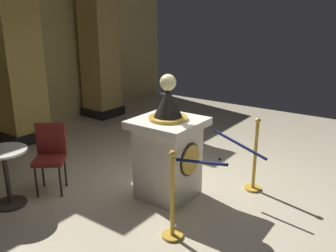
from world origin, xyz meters
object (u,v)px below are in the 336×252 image
Objects in this scene: stanchion_far at (254,165)px; cafe_chair_red at (50,152)px; pedestal_clock at (168,151)px; cafe_table at (6,170)px; stanchion_near at (172,208)px.

stanchion_far reaches higher than cafe_chair_red.
cafe_table is at bearing 132.45° from pedestal_clock.
stanchion_near is 1.35× the size of cafe_table.
cafe_chair_red is at bearing 91.34° from stanchion_near.
cafe_table is (-2.26, 2.42, 0.12)m from stanchion_far.
stanchion_far is 1.38× the size of cafe_table.
stanchion_far is 3.32m from cafe_table.
stanchion_far is at bearing -10.11° from stanchion_near.
stanchion_near is at bearing 169.89° from stanchion_far.
stanchion_far is at bearing -54.57° from cafe_chair_red.
stanchion_near is 1.08× the size of cafe_chair_red.
pedestal_clock is 1.58× the size of stanchion_far.
pedestal_clock reaches higher than stanchion_near.
pedestal_clock is 1.65m from cafe_chair_red.
pedestal_clock is 2.10m from cafe_table.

